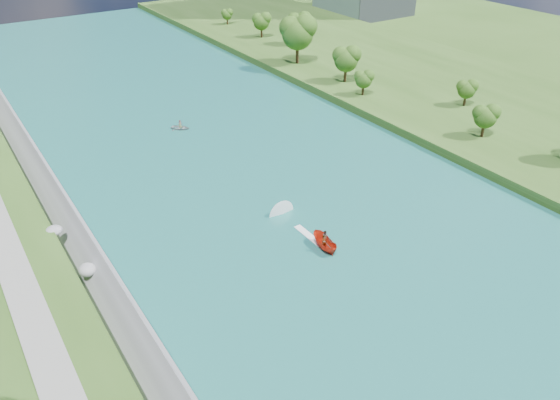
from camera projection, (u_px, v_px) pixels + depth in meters
ground at (356, 260)px, 60.95m from camera, size 260.00×260.00×0.00m
river_water at (262, 186)px, 75.25m from camera, size 55.00×240.00×0.10m
berm_east at (496, 108)px, 98.18m from camera, size 44.00×240.00×1.50m
riprap_bank at (71, 238)px, 61.47m from camera, size 4.30×236.00×4.32m
riverside_path at (3, 240)px, 58.15m from camera, size 3.00×200.00×0.10m
trees_east at (450, 86)px, 91.41m from camera, size 18.43×140.15×11.94m
motorboat at (317, 237)px, 63.37m from camera, size 3.60×18.95×2.14m
raft at (180, 127)px, 91.56m from camera, size 3.80×3.82×1.55m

